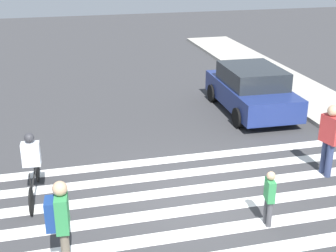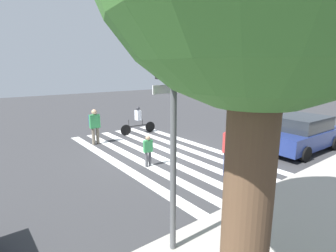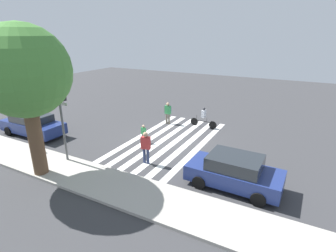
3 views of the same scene
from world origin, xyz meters
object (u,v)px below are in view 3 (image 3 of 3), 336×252
parking_meter (34,138)px  car_parked_far_curb (234,172)px  pedestrian_adult_yellow_jacket (144,133)px  traffic_light (62,107)px  street_tree (24,73)px  cyclist_far_lane (204,116)px  car_parked_dark_suv (33,125)px  pedestrian_child_with_backpack (168,111)px  pedestrian_adult_tall_backpack (146,146)px

parking_meter → car_parked_far_curb: bearing=-170.7°
parking_meter → pedestrian_adult_yellow_jacket: parking_meter is taller
traffic_light → street_tree: 2.68m
traffic_light → cyclist_far_lane: 10.31m
traffic_light → car_parked_dark_suv: 6.10m
pedestrian_child_with_backpack → car_parked_dark_suv: 9.85m
car_parked_dark_suv → cyclist_far_lane: bearing=-144.9°
pedestrian_adult_yellow_jacket → cyclist_far_lane: (-2.39, -4.68, 0.17)m
car_parked_far_curb → car_parked_dark_suv: 14.25m
pedestrian_adult_tall_backpack → car_parked_far_curb: 4.90m
pedestrian_adult_tall_backpack → car_parked_dark_suv: pedestrian_adult_tall_backpack is taller
traffic_light → car_parked_dark_suv: (5.36, -1.68, -2.40)m
traffic_light → cyclist_far_lane: bearing=-117.6°
pedestrian_adult_tall_backpack → car_parked_dark_suv: size_ratio=0.39×
traffic_light → pedestrian_adult_tall_backpack: 4.88m
street_tree → parking_meter: bearing=-32.0°
pedestrian_adult_tall_backpack → cyclist_far_lane: 7.12m
parking_meter → pedestrian_child_with_backpack: pedestrian_child_with_backpack is taller
pedestrian_adult_yellow_jacket → cyclist_far_lane: cyclist_far_lane is taller
traffic_light → car_parked_far_curb: traffic_light is taller
traffic_light → car_parked_far_curb: (-8.89, -1.73, -2.37)m
parking_meter → pedestrian_child_with_backpack: (-4.50, -8.52, 0.07)m
traffic_light → pedestrian_child_with_backpack: size_ratio=2.59×
car_parked_far_curb → car_parked_dark_suv: size_ratio=0.91×
traffic_light → pedestrian_adult_tall_backpack: (-4.00, -1.81, -2.13)m
pedestrian_adult_yellow_jacket → parking_meter: bearing=52.4°
pedestrian_adult_tall_backpack → car_parked_far_curb: bearing=164.6°
street_tree → cyclist_far_lane: size_ratio=3.39×
traffic_light → car_parked_dark_suv: traffic_light is taller
traffic_light → cyclist_far_lane: (-4.66, -8.90, -2.31)m
pedestrian_child_with_backpack → car_parked_dark_suv: size_ratio=0.37×
traffic_light → parking_meter: size_ratio=3.54×
pedestrian_child_with_backpack → car_parked_dark_suv: bearing=47.5°
parking_meter → pedestrian_adult_tall_backpack: pedestrian_adult_tall_backpack is taller
parking_meter → pedestrian_child_with_backpack: 9.63m
pedestrian_child_with_backpack → car_parked_far_curb: pedestrian_child_with_backpack is taller
pedestrian_adult_yellow_jacket → car_parked_far_curb: (-6.62, 2.50, 0.11)m
cyclist_far_lane → parking_meter: bearing=55.4°
pedestrian_adult_tall_backpack → cyclist_far_lane: size_ratio=0.85×
pedestrian_adult_tall_backpack → pedestrian_child_with_backpack: (2.13, -6.55, -0.02)m
pedestrian_adult_yellow_jacket → cyclist_far_lane: size_ratio=0.56×
parking_meter → street_tree: (-2.61, 1.63, 4.21)m
cyclist_far_lane → pedestrian_adult_yellow_jacket: bearing=67.2°
pedestrian_child_with_backpack → cyclist_far_lane: bearing=-164.4°
car_parked_dark_suv → pedestrian_adult_tall_backpack: bearing=-179.8°
parking_meter → cyclist_far_lane: (-7.29, -9.05, -0.10)m
street_tree → pedestrian_adult_yellow_jacket: street_tree is taller
parking_meter → car_parked_dark_suv: 3.29m
parking_meter → pedestrian_adult_tall_backpack: 6.91m
traffic_light → cyclist_far_lane: size_ratio=2.09×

